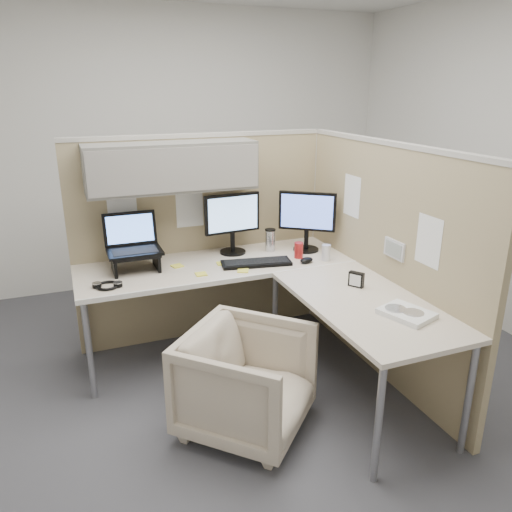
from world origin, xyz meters
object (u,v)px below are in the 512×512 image
object	(u,v)px
office_chair	(247,377)
keyboard	(256,263)
monitor_left	(232,219)
desk	(266,284)

from	to	relation	value
office_chair	keyboard	xyz separation A→B (m)	(0.38, 0.80, 0.39)
monitor_left	keyboard	xyz separation A→B (m)	(0.07, -0.32, -0.26)
desk	keyboard	bearing A→B (deg)	82.55
desk	monitor_left	distance (m)	0.67
office_chair	keyboard	bearing A→B (deg)	19.49
desk	keyboard	size ratio (longest dim) A/B	3.97
monitor_left	keyboard	distance (m)	0.42
monitor_left	keyboard	size ratio (longest dim) A/B	0.93
keyboard	desk	bearing A→B (deg)	-87.90
office_chair	monitor_left	size ratio (longest dim) A/B	1.50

